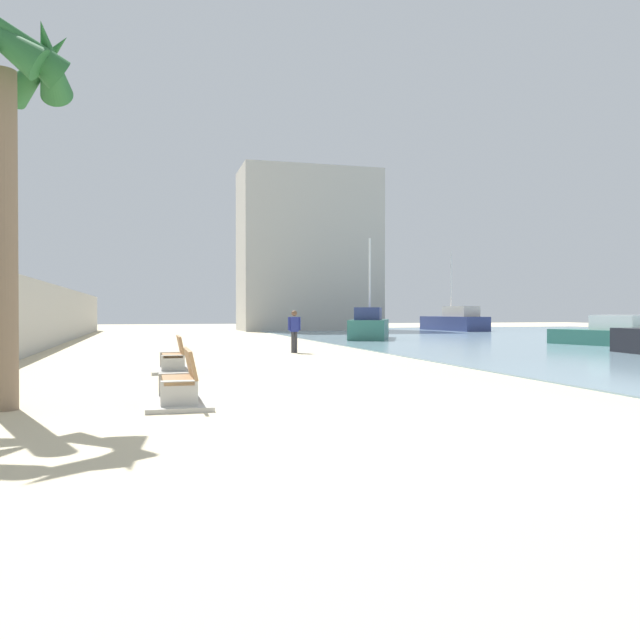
# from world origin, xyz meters

# --- Properties ---
(ground_plane) EXTENTS (120.00, 120.00, 0.00)m
(ground_plane) POSITION_xyz_m (0.00, 18.00, 0.00)
(ground_plane) COLOR #C6B793
(seawall) EXTENTS (0.80, 64.00, 2.91)m
(seawall) POSITION_xyz_m (-7.50, 18.00, 1.46)
(seawall) COLOR #ADAAA3
(seawall) RESTS_ON ground
(palm_tree) EXTENTS (2.60, 2.57, 6.63)m
(palm_tree) POSITION_xyz_m (-5.21, 2.47, 5.06)
(palm_tree) COLOR #7A6651
(palm_tree) RESTS_ON ground
(bench_near) EXTENTS (1.11, 2.10, 0.98)m
(bench_near) POSITION_xyz_m (-2.39, 2.36, 0.23)
(bench_near) COLOR #ADAAA3
(bench_near) RESTS_ON ground
(bench_far) EXTENTS (1.11, 2.10, 0.98)m
(bench_far) POSITION_xyz_m (-2.24, 8.85, 0.23)
(bench_far) COLOR #ADAAA3
(bench_far) RESTS_ON ground
(person_walking) EXTENTS (0.53, 0.23, 1.69)m
(person_walking) POSITION_xyz_m (2.73, 15.87, 0.98)
(person_walking) COLOR #333338
(person_walking) RESTS_ON ground
(boat_distant) EXTENTS (3.13, 5.42, 1.44)m
(boat_distant) POSITION_xyz_m (18.14, 16.90, 0.57)
(boat_distant) COLOR #337060
(boat_distant) RESTS_ON water_bay
(boat_far_right) EXTENTS (4.24, 6.34, 5.95)m
(boat_far_right) POSITION_xyz_m (9.68, 26.72, 0.77)
(boat_far_right) COLOR #337060
(boat_far_right) RESTS_ON water_bay
(boat_far_left) EXTENTS (2.80, 8.05, 6.81)m
(boat_far_left) POSITION_xyz_m (22.41, 41.10, 0.83)
(boat_far_left) COLOR navy
(boat_far_left) RESTS_ON water_bay
(harbor_building) EXTENTS (12.00, 6.00, 13.96)m
(harbor_building) POSITION_xyz_m (10.81, 46.00, 6.98)
(harbor_building) COLOR #ADAAA3
(harbor_building) RESTS_ON ground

